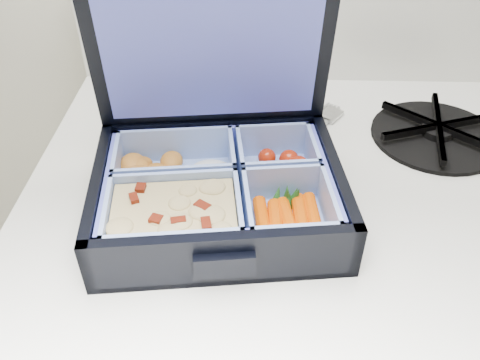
# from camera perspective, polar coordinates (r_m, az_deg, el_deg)

# --- Properties ---
(bento_box) EXTENTS (0.27, 0.22, 0.06)m
(bento_box) POSITION_cam_1_polar(r_m,az_deg,el_deg) (0.52, -2.41, -1.39)
(bento_box) COLOR black
(bento_box) RESTS_ON stove
(burner_grate) EXTENTS (0.21, 0.21, 0.02)m
(burner_grate) POSITION_cam_1_polar(r_m,az_deg,el_deg) (0.70, 21.31, 5.30)
(burner_grate) COLOR black
(burner_grate) RESTS_ON stove
(burner_grate_rear) EXTENTS (0.17, 0.17, 0.02)m
(burner_grate_rear) POSITION_cam_1_polar(r_m,az_deg,el_deg) (0.70, -4.15, 8.08)
(burner_grate_rear) COLOR black
(burner_grate_rear) RESTS_ON stove
(fork) EXTENTS (0.14, 0.18, 0.01)m
(fork) POSITION_cam_1_polar(r_m,az_deg,el_deg) (0.63, 5.99, 3.68)
(fork) COLOR #B0B0B0
(fork) RESTS_ON stove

